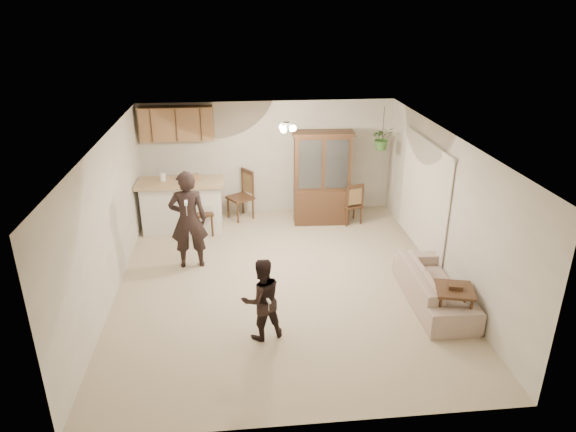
{
  "coord_description": "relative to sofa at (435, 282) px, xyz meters",
  "views": [
    {
      "loc": [
        -0.68,
        -7.67,
        4.44
      ],
      "look_at": [
        0.15,
        0.4,
        1.04
      ],
      "focal_mm": 32.0,
      "sensor_mm": 36.0,
      "label": 1
    }
  ],
  "objects": [
    {
      "name": "side_table",
      "position": [
        0.06,
        -0.58,
        -0.06
      ],
      "size": [
        0.65,
        0.65,
        0.65
      ],
      "rotation": [
        0.0,
        0.0,
        -0.25
      ],
      "color": "#362013",
      "rests_on": "floor"
    },
    {
      "name": "plant_cord",
      "position": [
        -0.04,
        3.3,
        1.81
      ],
      "size": [
        0.01,
        0.01,
        0.65
      ],
      "primitive_type": "cylinder",
      "color": "black",
      "rests_on": "ceiling"
    },
    {
      "name": "chair_bar",
      "position": [
        -3.81,
        3.02,
        -0.06
      ],
      "size": [
        0.56,
        0.56,
        1.07
      ],
      "rotation": [
        0.0,
        0.0,
        0.21
      ],
      "color": "#362013",
      "rests_on": "floor"
    },
    {
      "name": "ceiling_fixture",
      "position": [
        -2.14,
        2.1,
        2.03
      ],
      "size": [
        0.36,
        0.36,
        0.2
      ],
      "primitive_type": null,
      "color": "#FFE5BF",
      "rests_on": "ceiling"
    },
    {
      "name": "floor",
      "position": [
        -2.34,
        0.9,
        -0.37
      ],
      "size": [
        6.5,
        6.5,
        0.0
      ],
      "primitive_type": "plane",
      "color": "#BBA88E",
      "rests_on": "ground"
    },
    {
      "name": "chair_hutch_left",
      "position": [
        -2.99,
        3.78,
        -0.06
      ],
      "size": [
        0.66,
        0.66,
        1.08
      ],
      "rotation": [
        0.0,
        0.0,
        -1.0
      ],
      "color": "#362013",
      "rests_on": "floor"
    },
    {
      "name": "ceiling",
      "position": [
        -2.34,
        0.9,
        2.13
      ],
      "size": [
        5.5,
        6.5,
        0.02
      ],
      "primitive_type": "cube",
      "color": "white",
      "rests_on": "wall_back"
    },
    {
      "name": "chair_hutch_right",
      "position": [
        -0.63,
        3.29,
        -0.11
      ],
      "size": [
        0.5,
        0.5,
        0.92
      ],
      "rotation": [
        0.0,
        0.0,
        3.39
      ],
      "color": "#362013",
      "rests_on": "floor"
    },
    {
      "name": "wall_right",
      "position": [
        0.41,
        0.9,
        0.88
      ],
      "size": [
        0.02,
        6.5,
        2.5
      ],
      "primitive_type": "cube",
      "color": "silver",
      "rests_on": "ground"
    },
    {
      "name": "wall_left",
      "position": [
        -5.09,
        0.9,
        0.88
      ],
      "size": [
        0.02,
        6.5,
        2.5
      ],
      "primitive_type": "cube",
      "color": "silver",
      "rests_on": "ground"
    },
    {
      "name": "sofa",
      "position": [
        0.0,
        0.0,
        0.0
      ],
      "size": [
        0.76,
        1.89,
        0.73
      ],
      "primitive_type": "imported",
      "rotation": [
        0.0,
        0.0,
        1.55
      ],
      "color": "beige",
      "rests_on": "floor"
    },
    {
      "name": "controller_child",
      "position": [
        -2.68,
        -0.9,
        0.38
      ],
      "size": [
        0.06,
        0.11,
        0.03
      ],
      "primitive_type": "cube",
      "rotation": [
        0.0,
        0.0,
        3.43
      ],
      "color": "white",
      "rests_on": "child"
    },
    {
      "name": "controller_adult",
      "position": [
        -3.89,
        1.23,
        1.01
      ],
      "size": [
        0.06,
        0.16,
        0.05
      ],
      "primitive_type": "cube",
      "rotation": [
        0.0,
        0.0,
        3.21
      ],
      "color": "white",
      "rests_on": "adult"
    },
    {
      "name": "bar_top",
      "position": [
        -4.19,
        3.25,
        0.68
      ],
      "size": [
        1.75,
        0.7,
        0.08
      ],
      "primitive_type": "cube",
      "color": "tan",
      "rests_on": "breakfast_bar"
    },
    {
      "name": "wall_front",
      "position": [
        -2.34,
        -2.35,
        0.88
      ],
      "size": [
        5.5,
        0.02,
        2.5
      ],
      "primitive_type": "cube",
      "color": "silver",
      "rests_on": "ground"
    },
    {
      "name": "hanging_plant",
      "position": [
        -0.04,
        3.3,
        1.48
      ],
      "size": [
        0.43,
        0.37,
        0.48
      ],
      "primitive_type": "imported",
      "color": "#305C25",
      "rests_on": "ceiling"
    },
    {
      "name": "child",
      "position": [
        -2.76,
        -0.62,
        0.31
      ],
      "size": [
        0.77,
        0.68,
        1.35
      ],
      "primitive_type": "imported",
      "rotation": [
        0.0,
        0.0,
        3.43
      ],
      "color": "black",
      "rests_on": "floor"
    },
    {
      "name": "breakfast_bar",
      "position": [
        -4.19,
        3.25,
        0.13
      ],
      "size": [
        1.6,
        0.55,
        1.0
      ],
      "primitive_type": "cube",
      "color": "silver",
      "rests_on": "floor"
    },
    {
      "name": "vertical_blinds",
      "position": [
        0.37,
        1.8,
        0.73
      ],
      "size": [
        0.06,
        2.3,
        2.1
      ],
      "primitive_type": null,
      "color": "silver",
      "rests_on": "wall_right"
    },
    {
      "name": "wall_back",
      "position": [
        -2.34,
        4.15,
        0.88
      ],
      "size": [
        5.5,
        0.02,
        2.5
      ],
      "primitive_type": "cube",
      "color": "silver",
      "rests_on": "ground"
    },
    {
      "name": "china_hutch",
      "position": [
        -1.26,
        3.39,
        0.62
      ],
      "size": [
        1.29,
        0.55,
        1.99
      ],
      "rotation": [
        0.0,
        0.0,
        -0.05
      ],
      "color": "#362013",
      "rests_on": "floor"
    },
    {
      "name": "adult",
      "position": [
        -3.92,
        1.65,
        0.53
      ],
      "size": [
        0.68,
        0.48,
        1.8
      ],
      "primitive_type": "imported",
      "rotation": [
        0.0,
        0.0,
        3.21
      ],
      "color": "black",
      "rests_on": "floor"
    },
    {
      "name": "upper_cabinets",
      "position": [
        -4.24,
        3.97,
        1.73
      ],
      "size": [
        1.5,
        0.34,
        0.7
      ],
      "primitive_type": "cube",
      "color": "brown",
      "rests_on": "wall_back"
    }
  ]
}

